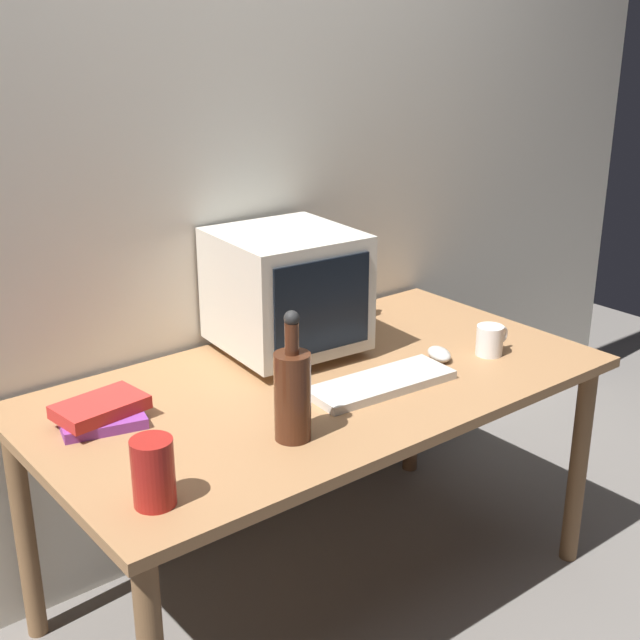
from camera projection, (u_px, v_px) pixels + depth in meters
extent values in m
plane|color=slate|center=(320.00, 592.00, 2.61)|extent=(6.00, 6.00, 0.00)
cube|color=silver|center=(218.00, 163.00, 2.54)|extent=(4.00, 0.08, 2.50)
cube|color=#9E7047|center=(320.00, 386.00, 2.38)|extent=(1.60, 0.85, 0.03)
cylinder|color=brown|center=(578.00, 465.00, 2.66)|extent=(0.06, 0.06, 0.68)
cylinder|color=brown|center=(24.00, 531.00, 2.33)|extent=(0.06, 0.06, 0.68)
cylinder|color=brown|center=(413.00, 389.00, 3.20)|extent=(0.06, 0.06, 0.68)
cube|color=beige|center=(286.00, 347.00, 2.57)|extent=(0.30, 0.26, 0.03)
cube|color=beige|center=(286.00, 288.00, 2.50)|extent=(0.41, 0.41, 0.34)
cube|color=black|center=(323.00, 306.00, 2.35)|extent=(0.31, 0.03, 0.27)
cube|color=beige|center=(381.00, 383.00, 2.32)|extent=(0.43, 0.18, 0.02)
ellipsoid|color=beige|center=(439.00, 354.00, 2.51)|extent=(0.09, 0.12, 0.04)
cylinder|color=#472314|center=(293.00, 397.00, 2.02)|extent=(0.09, 0.09, 0.22)
cylinder|color=#472314|center=(292.00, 338.00, 1.97)|extent=(0.03, 0.03, 0.08)
sphere|color=#262626|center=(292.00, 318.00, 1.95)|extent=(0.04, 0.04, 0.04)
cylinder|color=#472314|center=(356.00, 299.00, 2.82)|extent=(0.07, 0.07, 0.13)
cylinder|color=#472314|center=(356.00, 273.00, 2.79)|extent=(0.03, 0.03, 0.05)
sphere|color=#262626|center=(356.00, 264.00, 2.78)|extent=(0.03, 0.03, 0.03)
cube|color=#843893|center=(101.00, 418.00, 2.12)|extent=(0.24, 0.20, 0.03)
cube|color=red|center=(100.00, 407.00, 2.11)|extent=(0.23, 0.16, 0.03)
cylinder|color=white|center=(490.00, 340.00, 2.54)|extent=(0.08, 0.08, 0.09)
torus|color=white|center=(501.00, 335.00, 2.56)|extent=(0.06, 0.01, 0.06)
cylinder|color=#A51E19|center=(153.00, 472.00, 1.75)|extent=(0.09, 0.09, 0.15)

